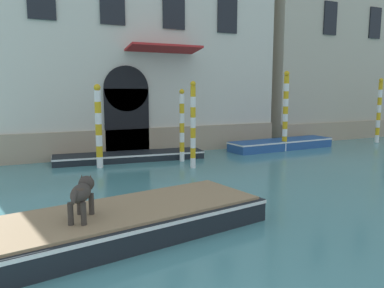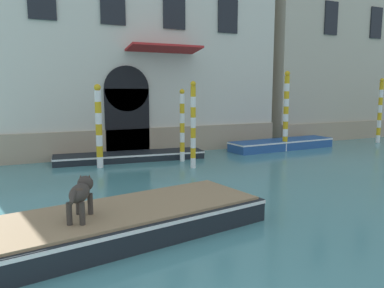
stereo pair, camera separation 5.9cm
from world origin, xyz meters
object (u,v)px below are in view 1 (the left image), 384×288
at_px(dog_on_deck, 82,193).
at_px(boat_moored_far, 281,144).
at_px(mooring_pole_1, 182,125).
at_px(boat_foreground, 78,231).
at_px(mooring_pole_4, 379,110).
at_px(boat_moored_near_palazzo, 130,156).
at_px(mooring_pole_2, 99,126).
at_px(mooring_pole_0, 193,125).
at_px(mooring_pole_5, 286,111).

xyz_separation_m(dog_on_deck, boat_moored_far, (12.17, 8.81, -0.89)).
bearing_deg(mooring_pole_1, boat_moored_far, 8.27).
distance_m(boat_foreground, mooring_pole_4, 21.17).
height_order(boat_moored_near_palazzo, mooring_pole_4, mooring_pole_4).
bearing_deg(boat_moored_near_palazzo, mooring_pole_4, 3.63).
relative_size(boat_foreground, mooring_pole_2, 2.59).
xyz_separation_m(boat_foreground, mooring_pole_1, (5.80, 7.80, 1.35)).
bearing_deg(mooring_pole_2, boat_moored_far, 4.58).
height_order(boat_foreground, mooring_pole_0, mooring_pole_0).
xyz_separation_m(boat_foreground, mooring_pole_4, (19.40, 8.31, 1.69)).
distance_m(dog_on_deck, boat_moored_far, 15.05).
bearing_deg(mooring_pole_0, mooring_pole_1, 83.25).
distance_m(mooring_pole_2, mooring_pole_4, 17.36).
relative_size(boat_foreground, mooring_pole_0, 2.50).
bearing_deg(mooring_pole_0, boat_foreground, -132.15).
height_order(boat_foreground, mooring_pole_2, mooring_pole_2).
height_order(boat_foreground, mooring_pole_4, mooring_pole_4).
xyz_separation_m(dog_on_deck, mooring_pole_4, (19.29, 8.38, 0.85)).
height_order(boat_moored_near_palazzo, boat_moored_far, boat_moored_far).
distance_m(mooring_pole_1, mooring_pole_4, 13.61).
relative_size(boat_moored_far, mooring_pole_5, 1.51).
relative_size(mooring_pole_4, mooring_pole_5, 0.93).
xyz_separation_m(boat_moored_far, mooring_pole_2, (-10.24, -0.82, 1.51)).
relative_size(boat_moored_near_palazzo, mooring_pole_2, 1.99).
bearing_deg(boat_foreground, boat_moored_far, 25.75).
relative_size(boat_moored_far, mooring_pole_4, 1.62).
relative_size(mooring_pole_0, mooring_pole_1, 1.10).
xyz_separation_m(boat_foreground, mooring_pole_5, (11.98, 8.13, 1.83)).
relative_size(mooring_pole_1, mooring_pole_4, 0.83).
xyz_separation_m(mooring_pole_0, mooring_pole_2, (-3.57, 1.72, -0.06)).
relative_size(mooring_pole_1, mooring_pole_2, 0.94).
xyz_separation_m(dog_on_deck, boat_moored_near_palazzo, (3.55, 9.03, -0.97)).
bearing_deg(boat_moored_far, mooring_pole_4, -6.81).
relative_size(boat_moored_near_palazzo, mooring_pole_1, 2.11).
height_order(boat_moored_near_palazzo, mooring_pole_5, mooring_pole_5).
xyz_separation_m(dog_on_deck, mooring_pole_5, (11.87, 8.19, 0.99)).
distance_m(mooring_pole_2, mooring_pole_5, 9.95).
xyz_separation_m(boat_moored_far, mooring_pole_5, (-0.30, -0.62, 1.88)).
relative_size(boat_foreground, dog_on_deck, 7.64).
relative_size(boat_moored_far, mooring_pole_2, 1.83).
bearing_deg(boat_moored_far, boat_foreground, -147.87).
relative_size(mooring_pole_1, mooring_pole_5, 0.78).
bearing_deg(mooring_pole_1, mooring_pole_4, 2.14).
bearing_deg(dog_on_deck, boat_moored_far, -30.65).
bearing_deg(boat_moored_far, mooring_pole_0, -162.43).
relative_size(boat_foreground, boat_moored_far, 1.41).
distance_m(boat_moored_far, mooring_pole_0, 7.30).
bearing_deg(boat_moored_far, mooring_pole_2, -178.75).
xyz_separation_m(dog_on_deck, mooring_pole_0, (5.50, 6.27, 0.67)).
bearing_deg(boat_foreground, boat_moored_near_palazzo, 58.09).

